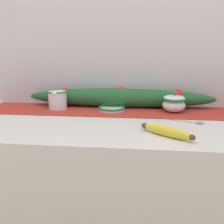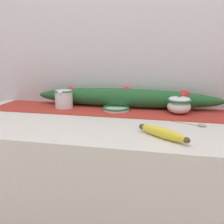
% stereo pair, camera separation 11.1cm
% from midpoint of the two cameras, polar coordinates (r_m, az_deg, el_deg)
% --- Properties ---
extents(countertop, '(1.58, 0.67, 0.88)m').
position_cam_midpoint_polar(countertop, '(1.35, 3.41, -20.30)').
color(countertop, silver).
rests_on(countertop, ground_plane).
extents(back_wall, '(2.38, 0.04, 2.40)m').
position_cam_midpoint_polar(back_wall, '(1.46, 6.06, 14.07)').
color(back_wall, silver).
rests_on(back_wall, ground_plane).
extents(table_runner, '(1.45, 0.28, 0.00)m').
position_cam_midpoint_polar(table_runner, '(1.33, 4.91, 0.22)').
color(table_runner, '#B23328').
rests_on(table_runner, countertop).
extents(cream_pitcher, '(0.10, 0.12, 0.10)m').
position_cam_midpoint_polar(cream_pitcher, '(1.40, -8.73, 3.11)').
color(cream_pitcher, white).
rests_on(cream_pitcher, countertop).
extents(sugar_bowl, '(0.12, 0.12, 0.11)m').
position_cam_midpoint_polar(sugar_bowl, '(1.32, 17.44, 1.63)').
color(sugar_bowl, white).
rests_on(sugar_bowl, countertop).
extents(small_dish, '(0.14, 0.14, 0.02)m').
position_cam_midpoint_polar(small_dish, '(1.33, 3.33, 0.77)').
color(small_dish, white).
rests_on(small_dish, countertop).
extents(banana, '(0.20, 0.16, 0.04)m').
position_cam_midpoint_polar(banana, '(0.96, 14.76, -4.69)').
color(banana, yellow).
rests_on(banana, countertop).
extents(spoon, '(0.15, 0.07, 0.01)m').
position_cam_midpoint_polar(spoon, '(1.15, 22.04, -2.81)').
color(spoon, '#A89E89').
rests_on(spoon, countertop).
extents(poinsettia_garland, '(1.05, 0.12, 0.11)m').
position_cam_midpoint_polar(poinsettia_garland, '(1.40, 5.41, 3.25)').
color(poinsettia_garland, '#235B2D').
rests_on(poinsettia_garland, countertop).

